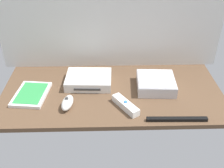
% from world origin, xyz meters
% --- Properties ---
extents(ground_plane, '(1.00, 0.48, 0.02)m').
position_xyz_m(ground_plane, '(0.00, 0.00, -0.01)').
color(ground_plane, brown).
rests_on(ground_plane, ground).
extents(back_wall, '(1.10, 0.01, 0.64)m').
position_xyz_m(back_wall, '(0.00, 0.25, 0.32)').
color(back_wall, silver).
rests_on(back_wall, ground).
extents(game_console, '(0.22, 0.17, 0.04)m').
position_xyz_m(game_console, '(-0.11, 0.07, 0.02)').
color(game_console, white).
rests_on(game_console, ground_plane).
extents(mini_computer, '(0.18, 0.18, 0.05)m').
position_xyz_m(mini_computer, '(0.20, 0.02, 0.03)').
color(mini_computer, silver).
rests_on(mini_computer, ground_plane).
extents(game_case, '(0.16, 0.20, 0.02)m').
position_xyz_m(game_case, '(-0.36, -0.02, 0.01)').
color(game_case, white).
rests_on(game_case, ground_plane).
extents(remote_wand, '(0.11, 0.14, 0.03)m').
position_xyz_m(remote_wand, '(0.05, -0.12, 0.02)').
color(remote_wand, white).
rests_on(remote_wand, ground_plane).
extents(remote_nunchuk, '(0.06, 0.11, 0.05)m').
position_xyz_m(remote_nunchuk, '(-0.19, -0.11, 0.02)').
color(remote_nunchuk, white).
rests_on(remote_nunchuk, ground_plane).
extents(sensor_bar, '(0.24, 0.02, 0.01)m').
position_xyz_m(sensor_bar, '(0.25, -0.21, 0.01)').
color(sensor_bar, black).
rests_on(sensor_bar, ground_plane).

